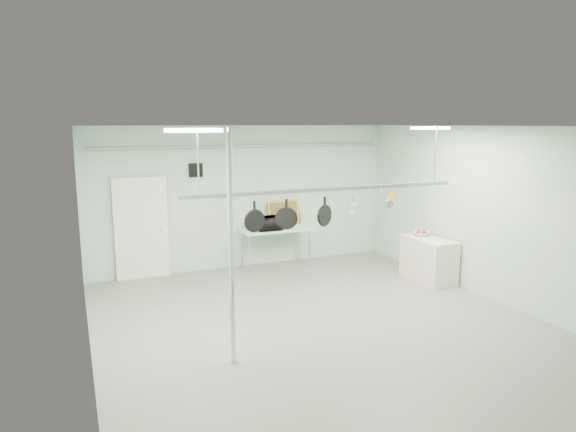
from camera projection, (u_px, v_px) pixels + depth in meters
name	position (u px, v px, depth m)	size (l,w,h in m)	color
floor	(324.00, 327.00, 8.27)	(8.00, 8.00, 0.00)	gray
ceiling	(326.00, 127.00, 7.70)	(7.00, 8.00, 0.02)	silver
back_wall	(244.00, 197.00, 11.60)	(7.00, 0.02, 3.20)	#AED1BD
right_wall	(496.00, 215.00, 9.33)	(0.02, 8.00, 3.20)	#AED1BD
door	(141.00, 229.00, 10.76)	(1.10, 0.10, 2.20)	silver
wall_vent	(196.00, 170.00, 11.04)	(0.30, 0.04, 0.30)	black
conduit_pipe	(245.00, 146.00, 11.31)	(0.07, 0.07, 6.60)	gray
chrome_pole	(231.00, 249.00, 6.79)	(0.08, 0.08, 3.20)	silver
prep_table	(276.00, 231.00, 11.61)	(1.60, 0.70, 0.91)	silver
side_cabinet	(428.00, 260.00, 10.67)	(0.60, 1.20, 0.90)	beige
pot_rack	(328.00, 187.00, 8.22)	(4.80, 0.06, 1.00)	#B7B7BC
light_panel_left	(193.00, 130.00, 6.14)	(0.65, 0.30, 0.05)	white
light_panel_right	(430.00, 128.00, 9.18)	(0.65, 0.30, 0.05)	white
microwave	(269.00, 223.00, 11.38)	(0.55, 0.37, 0.30)	black
coffee_canister	(283.00, 222.00, 11.68)	(0.17, 0.17, 0.23)	white
painting_large	(284.00, 213.00, 11.94)	(0.78, 0.05, 0.58)	gold
painting_small	(295.00, 219.00, 12.08)	(0.30, 0.04, 0.25)	#362713
fruit_bowl	(422.00, 234.00, 10.86)	(0.34, 0.34, 0.08)	silver
skillet_left	(254.00, 217.00, 7.81)	(0.35, 0.06, 0.49)	black
skillet_mid	(286.00, 215.00, 8.01)	(0.35, 0.06, 0.49)	black
skillet_right	(325.00, 212.00, 8.27)	(0.36, 0.06, 0.49)	black
whisk	(353.00, 205.00, 8.46)	(0.19, 0.19, 0.33)	#AFAEB3
grater	(391.00, 200.00, 8.73)	(0.10, 0.02, 0.24)	gold
saucepan	(389.00, 200.00, 8.72)	(0.14, 0.08, 0.25)	silver
fruit_cluster	(422.00, 232.00, 10.86)	(0.24, 0.24, 0.09)	#A6140F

